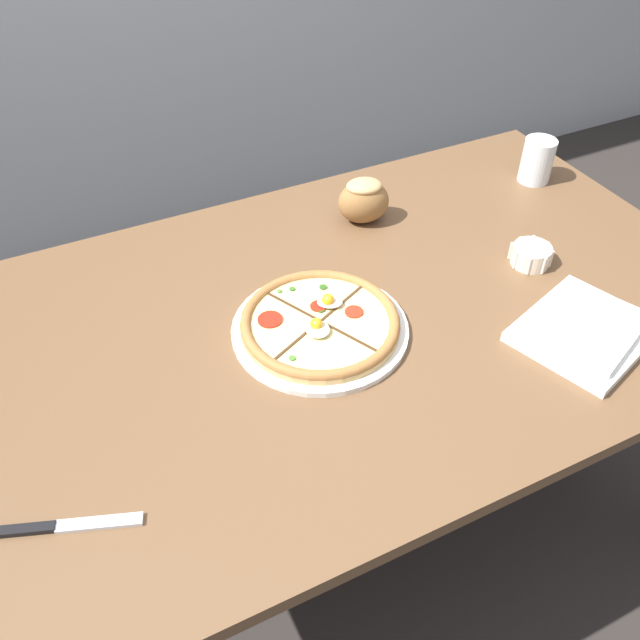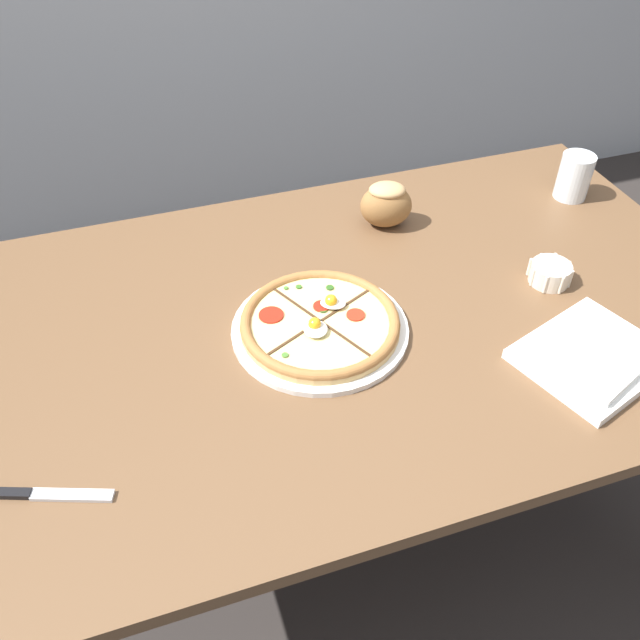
# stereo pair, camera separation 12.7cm
# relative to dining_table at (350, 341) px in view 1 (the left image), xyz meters

# --- Properties ---
(ground_plane) EXTENTS (12.00, 12.00, 0.00)m
(ground_plane) POSITION_rel_dining_table_xyz_m (0.00, 0.00, -0.66)
(ground_plane) COLOR #2D2826
(dining_table) EXTENTS (1.57, 0.96, 0.75)m
(dining_table) POSITION_rel_dining_table_xyz_m (0.00, 0.00, 0.00)
(dining_table) COLOR brown
(dining_table) RESTS_ON ground_plane
(pizza) EXTENTS (0.34, 0.34, 0.05)m
(pizza) POSITION_rel_dining_table_xyz_m (-0.08, -0.03, 0.10)
(pizza) COLOR white
(pizza) RESTS_ON dining_table
(ramekin_bowl) EXTENTS (0.09, 0.09, 0.04)m
(ramekin_bowl) POSITION_rel_dining_table_xyz_m (0.42, -0.03, 0.11)
(ramekin_bowl) COLOR silver
(ramekin_bowl) RESTS_ON dining_table
(napkin_folded) EXTENTS (0.30, 0.28, 0.04)m
(napkin_folded) POSITION_rel_dining_table_xyz_m (0.36, -0.26, 0.10)
(napkin_folded) COLOR white
(napkin_folded) RESTS_ON dining_table
(bread_piece_near) EXTENTS (0.14, 0.11, 0.11)m
(bread_piece_near) POSITION_rel_dining_table_xyz_m (0.17, 0.27, 0.14)
(bread_piece_near) COLOR olive
(bread_piece_near) RESTS_ON dining_table
(knife_main) EXTENTS (0.21, 0.09, 0.01)m
(knife_main) POSITION_rel_dining_table_xyz_m (-0.60, -0.24, 0.09)
(knife_main) COLOR silver
(knife_main) RESTS_ON dining_table
(water_glass) EXTENTS (0.08, 0.08, 0.11)m
(water_glass) POSITION_rel_dining_table_xyz_m (0.65, 0.24, 0.13)
(water_glass) COLOR white
(water_glass) RESTS_ON dining_table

